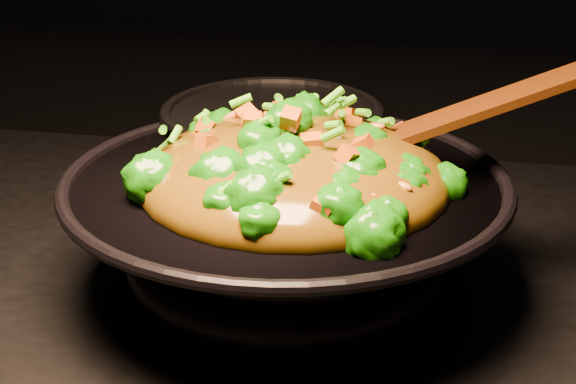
# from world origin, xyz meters

# --- Properties ---
(wok) EXTENTS (0.44, 0.44, 0.11)m
(wok) POSITION_xyz_m (-0.00, 0.07, 0.95)
(wok) COLOR black
(wok) RESTS_ON stovetop
(stir_fry) EXTENTS (0.29, 0.29, 0.10)m
(stir_fry) POSITION_xyz_m (0.01, 0.07, 1.06)
(stir_fry) COLOR #176907
(stir_fry) RESTS_ON wok
(spatula) EXTENTS (0.28, 0.07, 0.12)m
(spatula) POSITION_xyz_m (0.13, 0.12, 1.06)
(spatula) COLOR #361207
(spatula) RESTS_ON wok
(back_pot) EXTENTS (0.29, 0.29, 0.13)m
(back_pot) POSITION_xyz_m (-0.04, 0.23, 0.96)
(back_pot) COLOR black
(back_pot) RESTS_ON stovetop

